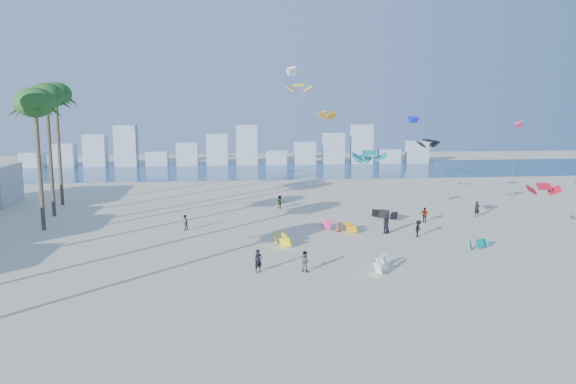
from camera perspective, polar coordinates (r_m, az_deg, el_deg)
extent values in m
plane|color=beige|center=(33.03, -2.22, -12.21)|extent=(220.00, 220.00, 0.00)
plane|color=navy|center=(103.43, -5.02, 2.35)|extent=(220.00, 220.00, 0.00)
imported|color=black|center=(39.39, -3.20, -7.36)|extent=(0.75, 0.65, 1.72)
imported|color=gray|center=(39.52, 1.78, -7.41)|extent=(0.97, 0.93, 1.57)
imported|color=black|center=(52.00, 10.48, -3.41)|extent=(1.01, 1.04, 1.80)
imported|color=gray|center=(57.93, 14.38, -2.38)|extent=(0.89, 0.96, 1.58)
imported|color=black|center=(51.21, 13.76, -3.82)|extent=(1.12, 1.18, 1.61)
imported|color=gray|center=(63.96, -0.87, -1.06)|extent=(1.24, 1.40, 1.54)
imported|color=black|center=(62.59, 19.57, -1.72)|extent=(0.66, 0.47, 1.73)
imported|color=gray|center=(53.47, -10.99, -3.23)|extent=(0.93, 0.95, 1.54)
cylinder|color=#595959|center=(51.22, 8.69, -0.45)|extent=(0.20, 4.31, 7.26)
cylinder|color=#595959|center=(53.42, 5.79, 2.32)|extent=(2.73, 2.57, 11.55)
cylinder|color=#595959|center=(51.40, 16.61, 0.21)|extent=(1.84, 5.46, 8.86)
cylinder|color=#595959|center=(54.43, -0.62, 4.88)|extent=(2.28, 5.04, 16.08)
cylinder|color=#595959|center=(55.96, 12.71, 2.19)|extent=(2.06, 3.88, 11.05)
cylinder|color=#595959|center=(49.04, 27.73, -2.86)|extent=(2.88, 2.72, 5.51)
cylinder|color=#595959|center=(62.44, 2.62, 4.76)|extent=(2.55, 5.75, 14.67)
cylinder|color=#595959|center=(62.82, 22.90, 2.13)|extent=(1.97, 2.66, 10.41)
cylinder|color=#595959|center=(41.82, 7.27, -1.73)|extent=(2.53, 2.11, 8.43)
cylinder|color=brown|center=(57.08, -25.04, 2.40)|extent=(0.40, 0.40, 12.44)
ellipsoid|color=#245B20|center=(56.80, -25.46, 8.64)|extent=(3.80, 3.80, 2.85)
cylinder|color=brown|center=(64.04, -24.07, 3.42)|extent=(0.40, 0.40, 13.16)
ellipsoid|color=#245B20|center=(63.82, -24.46, 9.30)|extent=(3.80, 3.80, 2.85)
cylinder|color=brown|center=(71.03, -23.28, 4.11)|extent=(0.40, 0.40, 13.56)
ellipsoid|color=#245B20|center=(70.86, -23.63, 9.57)|extent=(3.80, 3.80, 2.85)
cube|color=#9EADBF|center=(120.03, -25.65, 3.13)|extent=(4.40, 3.00, 3.00)
cube|color=#9EADBF|center=(118.04, -22.83, 3.67)|extent=(4.40, 3.00, 4.80)
cube|color=#9EADBF|center=(116.35, -19.93, 4.21)|extent=(4.40, 3.00, 6.60)
cube|color=#9EADBF|center=(114.98, -16.94, 4.76)|extent=(4.40, 3.00, 8.40)
cube|color=#9EADBF|center=(114.21, -13.81, 3.50)|extent=(4.40, 3.00, 3.00)
cube|color=#9EADBF|center=(113.47, -10.72, 4.03)|extent=(4.40, 3.00, 4.80)
cube|color=#9EADBF|center=(113.08, -7.59, 4.55)|extent=(4.40, 3.00, 6.60)
cube|color=#9EADBF|center=(113.04, -4.45, 5.05)|extent=(4.40, 3.00, 8.40)
cube|color=#9EADBF|center=(113.62, -1.30, 3.73)|extent=(4.40, 3.00, 3.00)
cube|color=#9EADBF|center=(114.23, 1.81, 4.21)|extent=(4.40, 3.00, 4.80)
cube|color=#9EADBF|center=(115.19, 4.88, 4.67)|extent=(4.40, 3.00, 6.60)
cube|color=#9EADBF|center=(116.47, 7.89, 5.11)|extent=(4.40, 3.00, 8.40)
cube|color=#9EADBF|center=(118.34, 10.78, 3.79)|extent=(4.40, 3.00, 3.00)
cube|color=#9EADBF|center=(120.22, 13.63, 4.20)|extent=(4.40, 3.00, 4.80)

